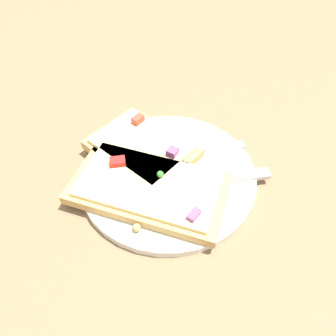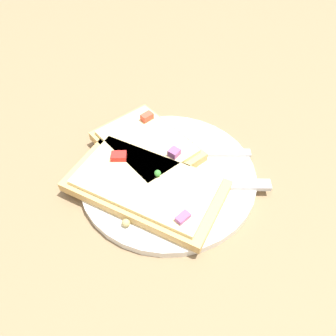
{
  "view_description": "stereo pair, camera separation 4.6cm",
  "coord_description": "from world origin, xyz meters",
  "px_view_note": "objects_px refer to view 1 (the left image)",
  "views": [
    {
      "loc": [
        -0.09,
        -0.29,
        0.37
      ],
      "look_at": [
        0.0,
        0.0,
        0.02
      ],
      "focal_mm": 35.0,
      "sensor_mm": 36.0,
      "label": 1
    },
    {
      "loc": [
        -0.04,
        -0.3,
        0.37
      ],
      "look_at": [
        0.0,
        0.0,
        0.02
      ],
      "focal_mm": 35.0,
      "sensor_mm": 36.0,
      "label": 2
    }
  ],
  "objects_px": {
    "pizza_slice_main": "(149,187)",
    "pizza_slice_corner": "(142,148)",
    "plate": "(168,175)",
    "fork": "(163,153)",
    "knife": "(210,179)"
  },
  "relations": [
    {
      "from": "pizza_slice_main",
      "to": "pizza_slice_corner",
      "type": "relative_size",
      "value": 1.26
    },
    {
      "from": "pizza_slice_main",
      "to": "plate",
      "type": "bearing_deg",
      "value": -108.36
    },
    {
      "from": "fork",
      "to": "pizza_slice_main",
      "type": "height_order",
      "value": "pizza_slice_main"
    },
    {
      "from": "plate",
      "to": "fork",
      "type": "distance_m",
      "value": 0.04
    },
    {
      "from": "fork",
      "to": "plate",
      "type": "bearing_deg",
      "value": 92.43
    },
    {
      "from": "pizza_slice_main",
      "to": "knife",
      "type": "bearing_deg",
      "value": -148.71
    },
    {
      "from": "plate",
      "to": "knife",
      "type": "bearing_deg",
      "value": -30.82
    },
    {
      "from": "plate",
      "to": "knife",
      "type": "distance_m",
      "value": 0.06
    },
    {
      "from": "plate",
      "to": "knife",
      "type": "xyz_separation_m",
      "value": [
        0.05,
        -0.03,
        0.01
      ]
    },
    {
      "from": "pizza_slice_corner",
      "to": "knife",
      "type": "bearing_deg",
      "value": -168.53
    },
    {
      "from": "knife",
      "to": "pizza_slice_main",
      "type": "xyz_separation_m",
      "value": [
        -0.09,
        0.01,
        0.01
      ]
    },
    {
      "from": "pizza_slice_main",
      "to": "pizza_slice_corner",
      "type": "distance_m",
      "value": 0.08
    },
    {
      "from": "fork",
      "to": "pizza_slice_corner",
      "type": "xyz_separation_m",
      "value": [
        -0.03,
        0.01,
        0.01
      ]
    },
    {
      "from": "knife",
      "to": "pizza_slice_corner",
      "type": "height_order",
      "value": "pizza_slice_corner"
    },
    {
      "from": "fork",
      "to": "pizza_slice_main",
      "type": "relative_size",
      "value": 0.96
    }
  ]
}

